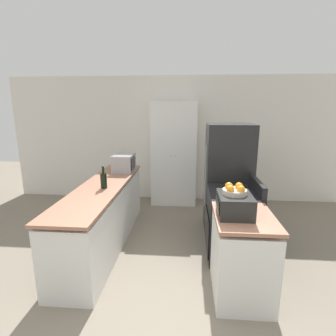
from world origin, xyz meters
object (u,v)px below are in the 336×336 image
refrigerator (228,179)px  wine_bottle (104,180)px  pantry_cabinet (174,154)px  fruit_bowl (235,190)px  stove (232,223)px  toaster_oven (235,205)px  microwave (124,163)px

refrigerator → wine_bottle: size_ratio=5.76×
pantry_cabinet → fruit_bowl: (0.77, -2.70, 0.11)m
refrigerator → fruit_bowl: 1.54m
stove → refrigerator: refrigerator is taller
pantry_cabinet → stove: 2.23m
wine_bottle → toaster_oven: 1.78m
stove → microwave: size_ratio=2.33×
wine_bottle → fruit_bowl: size_ratio=1.24×
refrigerator → toaster_oven: size_ratio=4.09×
stove → toaster_oven: size_ratio=2.51×
refrigerator → microwave: refrigerator is taller
microwave → fruit_bowl: fruit_bowl is taller
stove → fruit_bowl: 1.03m
stove → toaster_oven: toaster_oven is taller
stove → refrigerator: bearing=88.1°
wine_bottle → fruit_bowl: (1.61, -0.75, 0.14)m
toaster_oven → pantry_cabinet: bearing=105.9°
pantry_cabinet → wine_bottle: 2.12m
fruit_bowl → microwave: bearing=132.0°
microwave → toaster_oven: 2.36m
pantry_cabinet → microwave: pantry_cabinet is taller
wine_bottle → toaster_oven: size_ratio=0.71×
toaster_oven → fruit_bowl: fruit_bowl is taller
microwave → fruit_bowl: bearing=-48.0°
wine_bottle → microwave: bearing=87.9°
pantry_cabinet → refrigerator: 1.52m
stove → fruit_bowl: size_ratio=4.37×
fruit_bowl → stove: bearing=80.1°
microwave → fruit_bowl: (1.57, -1.74, 0.11)m
toaster_oven → fruit_bowl: bearing=111.3°
refrigerator → toaster_oven: 1.53m
refrigerator → fruit_bowl: refrigerator is taller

